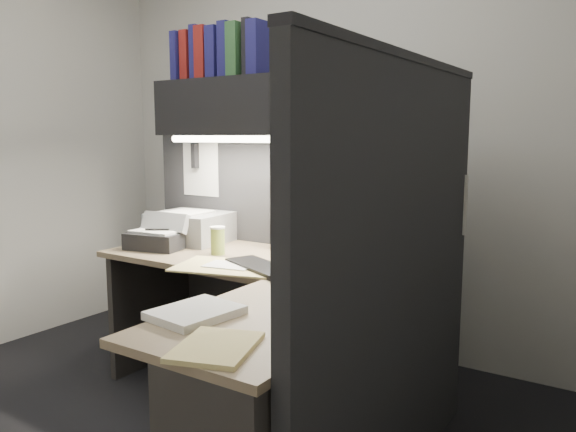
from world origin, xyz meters
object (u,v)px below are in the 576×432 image
object	(u,v)px
overhead_shelf	(286,106)
coffee_cup	(218,241)
printer	(191,227)
desk	(245,364)
keyboard	(263,268)
notebook_stack	(158,240)
telephone	(391,262)
monitor	(313,218)

from	to	relation	value
overhead_shelf	coffee_cup	distance (m)	0.79
printer	desk	bearing A→B (deg)	-42.04
keyboard	coffee_cup	xyz separation A→B (m)	(-0.41, 0.16, 0.06)
overhead_shelf	notebook_stack	world-z (taller)	overhead_shelf
keyboard	notebook_stack	distance (m)	0.80
keyboard	telephone	xyz separation A→B (m)	(0.51, 0.29, 0.04)
desk	telephone	xyz separation A→B (m)	(0.34, 0.65, 0.33)
coffee_cup	printer	size ratio (longest dim) A/B	0.32
overhead_shelf	monitor	size ratio (longest dim) A/B	3.12
overhead_shelf	telephone	world-z (taller)	overhead_shelf
notebook_stack	monitor	bearing A→B (deg)	19.23
desk	telephone	world-z (taller)	telephone
monitor	desk	bearing A→B (deg)	-85.82
monitor	coffee_cup	bearing A→B (deg)	-157.72
notebook_stack	keyboard	bearing A→B (deg)	-7.64
overhead_shelf	printer	size ratio (longest dim) A/B	3.63
desk	printer	size ratio (longest dim) A/B	3.98
keyboard	desk	bearing A→B (deg)	-41.60
overhead_shelf	notebook_stack	size ratio (longest dim) A/B	5.13
monitor	coffee_cup	world-z (taller)	monitor
overhead_shelf	keyboard	size ratio (longest dim) A/B	3.32
keyboard	coffee_cup	size ratio (longest dim) A/B	3.39
monitor	keyboard	bearing A→B (deg)	-101.07
telephone	printer	world-z (taller)	printer
desk	telephone	distance (m)	0.81
notebook_stack	printer	bearing A→B (deg)	86.79
desk	overhead_shelf	bearing A→B (deg)	111.79
monitor	notebook_stack	bearing A→B (deg)	-166.80
printer	monitor	bearing A→B (deg)	-1.92
desk	keyboard	xyz separation A→B (m)	(-0.17, 0.37, 0.30)
monitor	notebook_stack	world-z (taller)	monitor
desk	monitor	size ratio (longest dim) A/B	3.42
coffee_cup	notebook_stack	xyz separation A→B (m)	(-0.39, -0.05, -0.02)
monitor	printer	xyz separation A→B (m)	(-0.81, -0.04, -0.11)
monitor	notebook_stack	size ratio (longest dim) A/B	1.64
keyboard	telephone	size ratio (longest dim) A/B	1.90
overhead_shelf	printer	xyz separation A→B (m)	(-0.65, -0.04, -0.68)
monitor	telephone	size ratio (longest dim) A/B	2.03
overhead_shelf	monitor	distance (m)	0.59
desk	overhead_shelf	world-z (taller)	overhead_shelf
printer	notebook_stack	bearing A→B (deg)	-98.20
monitor	printer	world-z (taller)	monitor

